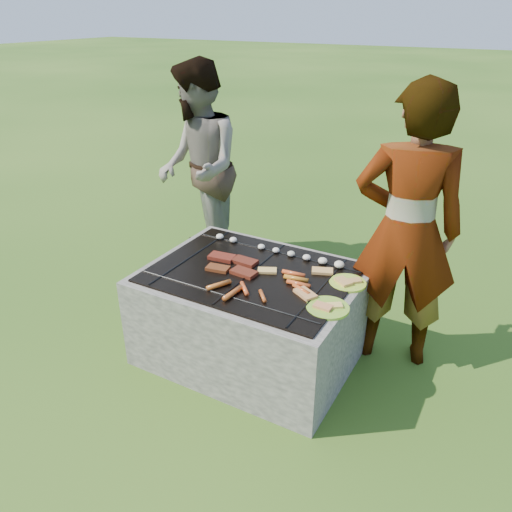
% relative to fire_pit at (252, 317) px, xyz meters
% --- Properties ---
extents(lawn, '(60.00, 60.00, 0.00)m').
position_rel_fire_pit_xyz_m(lawn, '(0.00, 0.00, -0.28)').
color(lawn, '#234912').
rests_on(lawn, ground).
extents(fire_pit, '(1.30, 1.00, 0.62)m').
position_rel_fire_pit_xyz_m(fire_pit, '(0.00, 0.00, 0.00)').
color(fire_pit, gray).
rests_on(fire_pit, ground).
extents(mushrooms, '(0.95, 0.06, 0.04)m').
position_rel_fire_pit_xyz_m(mushrooms, '(0.09, 0.32, 0.35)').
color(mushrooms, white).
rests_on(mushrooms, fire_pit).
extents(pork_slabs, '(0.40, 0.26, 0.02)m').
position_rel_fire_pit_xyz_m(pork_slabs, '(-0.15, 0.01, 0.34)').
color(pork_slabs, '#9E2C1C').
rests_on(pork_slabs, fire_pit).
extents(sausages, '(0.56, 0.48, 0.03)m').
position_rel_fire_pit_xyz_m(sausages, '(0.16, -0.12, 0.34)').
color(sausages, orange).
rests_on(sausages, fire_pit).
extents(bread_on_grate, '(0.46, 0.43, 0.02)m').
position_rel_fire_pit_xyz_m(bread_on_grate, '(0.31, 0.05, 0.34)').
color(bread_on_grate, '#E2D073').
rests_on(bread_on_grate, fire_pit).
extents(plate_far, '(0.27, 0.27, 0.03)m').
position_rel_fire_pit_xyz_m(plate_far, '(0.56, 0.16, 0.33)').
color(plate_far, '#DFF33A').
rests_on(plate_far, fire_pit).
extents(plate_near, '(0.24, 0.24, 0.03)m').
position_rel_fire_pit_xyz_m(plate_near, '(0.56, -0.15, 0.33)').
color(plate_near, gold).
rests_on(plate_near, fire_pit).
extents(cook, '(0.74, 0.59, 1.77)m').
position_rel_fire_pit_xyz_m(cook, '(0.80, 0.45, 0.60)').
color(cook, gray).
rests_on(cook, ground).
extents(bystander, '(1.05, 1.07, 1.74)m').
position_rel_fire_pit_xyz_m(bystander, '(-1.05, 0.94, 0.59)').
color(bystander, gray).
rests_on(bystander, ground).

